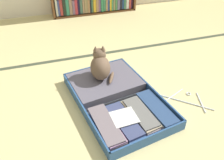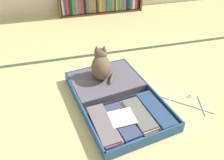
{
  "view_description": "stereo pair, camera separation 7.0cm",
  "coord_description": "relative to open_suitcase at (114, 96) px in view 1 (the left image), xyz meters",
  "views": [
    {
      "loc": [
        -0.58,
        -1.16,
        1.29
      ],
      "look_at": [
        -0.13,
        0.27,
        0.18
      ],
      "focal_mm": 36.86,
      "sensor_mm": 36.0,
      "label": 1
    },
    {
      "loc": [
        -0.51,
        -1.17,
        1.29
      ],
      "look_at": [
        -0.13,
        0.27,
        0.18
      ],
      "focal_mm": 36.86,
      "sensor_mm": 36.0,
      "label": 2
    }
  ],
  "objects": [
    {
      "name": "ground_plane",
      "position": [
        0.12,
        -0.23,
        -0.04
      ],
      "size": [
        10.0,
        10.0,
        0.0
      ],
      "primitive_type": "plane",
      "color": "#CCC083"
    },
    {
      "name": "tatami_border",
      "position": [
        0.12,
        0.77,
        -0.04
      ],
      "size": [
        4.8,
        0.05,
        0.0
      ],
      "color": "#3B4533",
      "rests_on": "ground_plane"
    },
    {
      "name": "black_cat",
      "position": [
        -0.05,
        0.24,
        0.16
      ],
      "size": [
        0.24,
        0.27,
        0.29
      ],
      "color": "brown",
      "rests_on": "open_suitcase"
    },
    {
      "name": "open_suitcase",
      "position": [
        0.0,
        0.0,
        0.0
      ],
      "size": [
        0.76,
        1.04,
        0.09
      ],
      "color": "#274D83",
      "rests_on": "ground_plane"
    },
    {
      "name": "clothes_hanger",
      "position": [
        0.58,
        -0.19,
        -0.04
      ],
      "size": [
        0.34,
        0.32,
        0.01
      ],
      "color": "silver",
      "rests_on": "ground_plane"
    }
  ]
}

